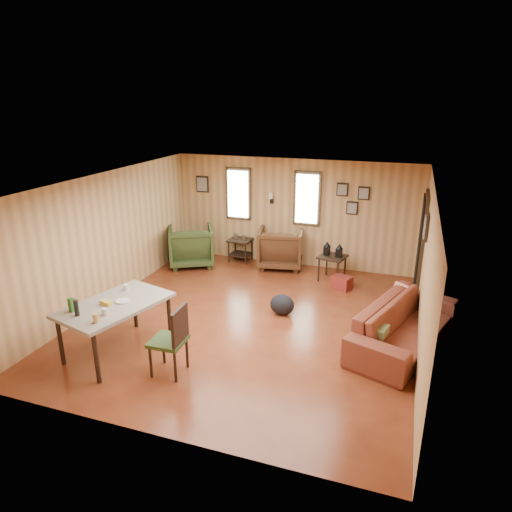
{
  "coord_description": "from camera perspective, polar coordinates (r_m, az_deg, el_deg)",
  "views": [
    {
      "loc": [
        2.41,
        -6.64,
        3.68
      ],
      "look_at": [
        0.0,
        0.4,
        1.05
      ],
      "focal_mm": 32.0,
      "sensor_mm": 36.0,
      "label": 1
    }
  ],
  "objects": [
    {
      "name": "room",
      "position": [
        7.68,
        0.89,
        0.66
      ],
      "size": [
        5.54,
        6.04,
        2.44
      ],
      "color": "brown",
      "rests_on": "ground"
    },
    {
      "name": "cooler",
      "position": [
        9.32,
        10.65,
        -3.27
      ],
      "size": [
        0.45,
        0.39,
        0.27
      ],
      "rotation": [
        0.0,
        0.0,
        -0.39
      ],
      "color": "maroon",
      "rests_on": "ground"
    },
    {
      "name": "recliner_green",
      "position": [
        10.44,
        -8.13,
        1.51
      ],
      "size": [
        1.28,
        1.26,
        1.0
      ],
      "primitive_type": "imported",
      "rotation": [
        0.0,
        0.0,
        -2.65
      ],
      "color": "#30401D",
      "rests_on": "ground"
    },
    {
      "name": "end_table",
      "position": [
        10.62,
        -1.98,
        1.25
      ],
      "size": [
        0.54,
        0.5,
        0.65
      ],
      "rotation": [
        0.0,
        0.0,
        -0.06
      ],
      "color": "black",
      "rests_on": "ground"
    },
    {
      "name": "sofa_pillows",
      "position": [
        7.44,
        16.12,
        -6.72
      ],
      "size": [
        0.69,
        1.59,
        0.32
      ],
      "rotation": [
        0.0,
        0.0,
        -0.24
      ],
      "color": "#566035",
      "rests_on": "sofa"
    },
    {
      "name": "recliner_brown",
      "position": [
        10.23,
        3.11,
        1.28
      ],
      "size": [
        1.11,
        1.06,
        0.99
      ],
      "primitive_type": "imported",
      "rotation": [
        0.0,
        0.0,
        3.33
      ],
      "color": "#462815",
      "rests_on": "ground"
    },
    {
      "name": "sofa",
      "position": [
        7.39,
        18.2,
        -7.4
      ],
      "size": [
        1.45,
        2.47,
        0.93
      ],
      "primitive_type": "imported",
      "rotation": [
        0.0,
        0.0,
        1.23
      ],
      "color": "maroon",
      "rests_on": "ground"
    },
    {
      "name": "backpack",
      "position": [
        8.11,
        3.28,
        -6.09
      ],
      "size": [
        0.44,
        0.33,
        0.37
      ],
      "rotation": [
        0.0,
        0.0,
        0.01
      ],
      "color": "black",
      "rests_on": "ground"
    },
    {
      "name": "dining_table",
      "position": [
        7.04,
        -17.31,
        -6.23
      ],
      "size": [
        1.34,
        1.78,
        1.04
      ],
      "rotation": [
        0.0,
        0.0,
        -0.27
      ],
      "color": "gray",
      "rests_on": "ground"
    },
    {
      "name": "side_table",
      "position": [
        9.56,
        9.56,
        0.15
      ],
      "size": [
        0.62,
        0.62,
        0.83
      ],
      "rotation": [
        0.0,
        0.0,
        -0.23
      ],
      "color": "black",
      "rests_on": "ground"
    },
    {
      "name": "dining_chair",
      "position": [
        6.41,
        -10.36,
        -9.93
      ],
      "size": [
        0.47,
        0.47,
        1.01
      ],
      "rotation": [
        0.0,
        0.0,
        0.03
      ],
      "color": "#30401D",
      "rests_on": "ground"
    }
  ]
}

